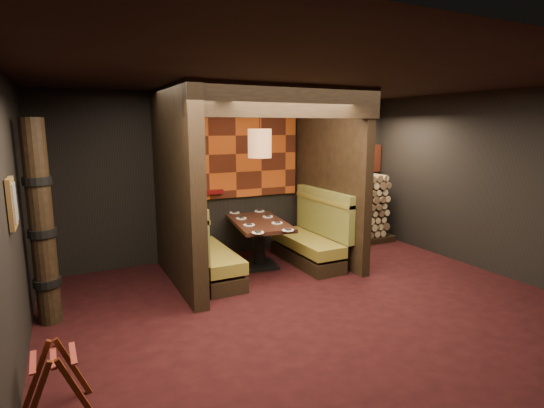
{
  "coord_description": "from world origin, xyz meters",
  "views": [
    {
      "loc": [
        -2.78,
        -4.31,
        2.31
      ],
      "look_at": [
        0.0,
        1.3,
        1.15
      ],
      "focal_mm": 28.0,
      "sensor_mm": 36.0,
      "label": 1
    }
  ],
  "objects_px": {
    "booth_bench_right": "(312,239)",
    "pendant_lamp": "(260,143)",
    "dining_table": "(259,235)",
    "luggage_rack": "(56,379)",
    "totem_column": "(42,225)",
    "booth_bench_left": "(205,254)",
    "firewood_stack": "(352,209)"
  },
  "relations": [
    {
      "from": "pendant_lamp",
      "to": "firewood_stack",
      "type": "bearing_deg",
      "value": 14.04
    },
    {
      "from": "luggage_rack",
      "to": "totem_column",
      "type": "distance_m",
      "value": 2.07
    },
    {
      "from": "luggage_rack",
      "to": "totem_column",
      "type": "bearing_deg",
      "value": 92.45
    },
    {
      "from": "pendant_lamp",
      "to": "firewood_stack",
      "type": "xyz_separation_m",
      "value": [
        2.26,
        0.57,
        -1.36
      ]
    },
    {
      "from": "pendant_lamp",
      "to": "luggage_rack",
      "type": "bearing_deg",
      "value": -139.5
    },
    {
      "from": "booth_bench_right",
      "to": "totem_column",
      "type": "relative_size",
      "value": 0.67
    },
    {
      "from": "booth_bench_right",
      "to": "dining_table",
      "type": "relative_size",
      "value": 1.02
    },
    {
      "from": "pendant_lamp",
      "to": "luggage_rack",
      "type": "distance_m",
      "value": 4.3
    },
    {
      "from": "dining_table",
      "to": "firewood_stack",
      "type": "height_order",
      "value": "firewood_stack"
    },
    {
      "from": "luggage_rack",
      "to": "firewood_stack",
      "type": "bearing_deg",
      "value": 30.72
    },
    {
      "from": "booth_bench_left",
      "to": "firewood_stack",
      "type": "bearing_deg",
      "value": 12.17
    },
    {
      "from": "booth_bench_right",
      "to": "pendant_lamp",
      "type": "height_order",
      "value": "pendant_lamp"
    },
    {
      "from": "pendant_lamp",
      "to": "dining_table",
      "type": "bearing_deg",
      "value": 90.0
    },
    {
      "from": "booth_bench_right",
      "to": "firewood_stack",
      "type": "xyz_separation_m",
      "value": [
        1.35,
        0.7,
        0.28
      ]
    },
    {
      "from": "dining_table",
      "to": "luggage_rack",
      "type": "distance_m",
      "value": 3.98
    },
    {
      "from": "booth_bench_left",
      "to": "totem_column",
      "type": "xyz_separation_m",
      "value": [
        -2.09,
        -0.55,
        0.79
      ]
    },
    {
      "from": "booth_bench_left",
      "to": "booth_bench_right",
      "type": "bearing_deg",
      "value": 0.0
    },
    {
      "from": "booth_bench_right",
      "to": "pendant_lamp",
      "type": "bearing_deg",
      "value": 171.55
    },
    {
      "from": "dining_table",
      "to": "booth_bench_left",
      "type": "bearing_deg",
      "value": -169.39
    },
    {
      "from": "booth_bench_right",
      "to": "booth_bench_left",
      "type": "bearing_deg",
      "value": 180.0
    },
    {
      "from": "booth_bench_left",
      "to": "dining_table",
      "type": "bearing_deg",
      "value": 10.61
    },
    {
      "from": "booth_bench_left",
      "to": "totem_column",
      "type": "height_order",
      "value": "totem_column"
    },
    {
      "from": "booth_bench_right",
      "to": "luggage_rack",
      "type": "xyz_separation_m",
      "value": [
        -3.9,
        -2.42,
        -0.1
      ]
    },
    {
      "from": "booth_bench_left",
      "to": "pendant_lamp",
      "type": "xyz_separation_m",
      "value": [
        0.99,
        0.13,
        1.64
      ]
    },
    {
      "from": "dining_table",
      "to": "pendant_lamp",
      "type": "height_order",
      "value": "pendant_lamp"
    },
    {
      "from": "booth_bench_left",
      "to": "booth_bench_right",
      "type": "distance_m",
      "value": 1.89
    },
    {
      "from": "dining_table",
      "to": "totem_column",
      "type": "height_order",
      "value": "totem_column"
    },
    {
      "from": "dining_table",
      "to": "firewood_stack",
      "type": "xyz_separation_m",
      "value": [
        2.26,
        0.52,
        0.14
      ]
    },
    {
      "from": "booth_bench_right",
      "to": "totem_column",
      "type": "distance_m",
      "value": 4.1
    },
    {
      "from": "dining_table",
      "to": "luggage_rack",
      "type": "relative_size",
      "value": 2.59
    },
    {
      "from": "booth_bench_left",
      "to": "luggage_rack",
      "type": "xyz_separation_m",
      "value": [
        -2.01,
        -2.42,
        -0.1
      ]
    },
    {
      "from": "booth_bench_left",
      "to": "totem_column",
      "type": "distance_m",
      "value": 2.3
    }
  ]
}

